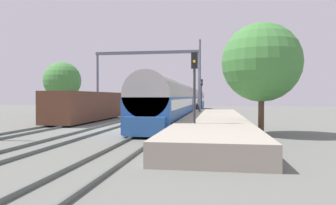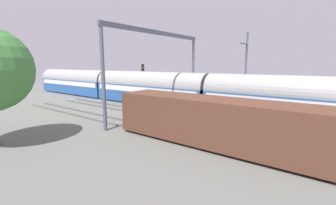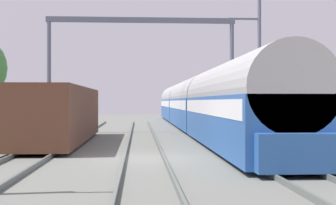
# 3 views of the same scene
# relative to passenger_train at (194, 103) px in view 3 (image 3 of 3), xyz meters

# --- Properties ---
(ground) EXTENTS (120.00, 120.00, 0.00)m
(ground) POSITION_rel_passenger_train_xyz_m (-4.22, -19.57, -1.97)
(ground) COLOR slate
(track_far_west) EXTENTS (1.52, 60.00, 0.16)m
(track_far_west) POSITION_rel_passenger_train_xyz_m (-8.45, -19.57, -1.89)
(track_far_west) COLOR #575F5A
(track_far_west) RESTS_ON ground
(track_west) EXTENTS (1.52, 60.00, 0.16)m
(track_west) POSITION_rel_passenger_train_xyz_m (-4.22, -19.57, -1.89)
(track_west) COLOR #575F5A
(track_west) RESTS_ON ground
(track_east) EXTENTS (1.52, 60.00, 0.16)m
(track_east) POSITION_rel_passenger_train_xyz_m (0.00, -19.57, -1.89)
(track_east) COLOR #575F5A
(track_east) RESTS_ON ground
(platform) EXTENTS (4.40, 28.00, 0.90)m
(platform) POSITION_rel_passenger_train_xyz_m (3.82, -17.57, -1.52)
(platform) COLOR #A39989
(platform) RESTS_ON ground
(passenger_train) EXTENTS (2.93, 49.20, 3.82)m
(passenger_train) POSITION_rel_passenger_train_xyz_m (0.00, 0.00, 0.00)
(passenger_train) COLOR #28569E
(passenger_train) RESTS_ON ground
(freight_car) EXTENTS (2.80, 13.00, 2.70)m
(freight_car) POSITION_rel_passenger_train_xyz_m (-8.45, -12.84, -0.50)
(freight_car) COLOR #563323
(freight_car) RESTS_ON ground
(person_crossing) EXTENTS (0.47, 0.40, 1.73)m
(person_crossing) POSITION_rel_passenger_train_xyz_m (1.87, -5.36, -0.94)
(person_crossing) COLOR #282828
(person_crossing) RESTS_ON ground
(railway_signal_far) EXTENTS (0.36, 0.30, 4.87)m
(railway_signal_far) POSITION_rel_passenger_train_xyz_m (1.92, 2.72, 1.16)
(railway_signal_far) COLOR #2D2D33
(railway_signal_far) RESTS_ON ground
(catenary_gantry) EXTENTS (12.85, 0.28, 7.86)m
(catenary_gantry) POSITION_rel_passenger_train_xyz_m (-4.22, -5.09, 3.68)
(catenary_gantry) COLOR #53596D
(catenary_gantry) RESTS_ON ground
(catenary_pole_east_mid) EXTENTS (1.90, 0.20, 8.00)m
(catenary_pole_east_mid) POSITION_rel_passenger_train_xyz_m (2.35, -10.97, 2.18)
(catenary_pole_east_mid) COLOR #53596D
(catenary_pole_east_mid) RESTS_ON ground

